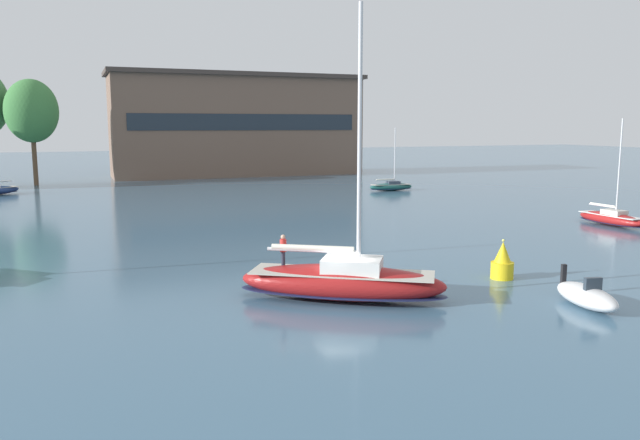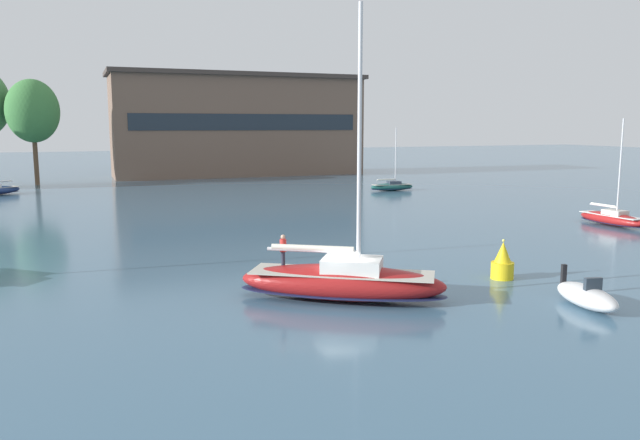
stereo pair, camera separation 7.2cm
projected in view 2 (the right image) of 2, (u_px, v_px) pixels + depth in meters
The scene contains 8 objects.
ground_plane at pixel (342, 300), 31.61m from camera, with size 400.00×400.00×0.00m, color #42667F.
waterfront_building at pixel (239, 125), 109.89m from camera, with size 44.11×13.34×17.61m.
tree_shore_center at pixel (33, 111), 90.59m from camera, with size 7.48×7.48×15.40m.
sailboat_main at pixel (342, 281), 31.46m from camera, with size 10.49×8.21×14.52m.
sailboat_moored_mid_channel at pixel (612, 218), 54.97m from camera, with size 2.07×6.83×9.34m.
sailboat_moored_outer_mooring at pixel (392, 186), 84.24m from camera, with size 6.26×2.22×8.46m.
motor_tender at pixel (586, 296), 30.30m from camera, with size 2.51×4.55×1.65m.
channel_buoy at pixel (503, 263), 35.77m from camera, with size 1.30×1.30×2.32m.
Camera 2 is at (-12.24, -28.11, 8.75)m, focal length 35.00 mm.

